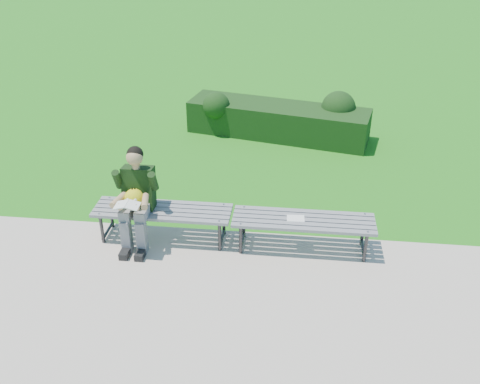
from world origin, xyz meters
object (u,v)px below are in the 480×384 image
object	(u,v)px
bench_left	(163,213)
bench_right	(303,223)
seated_boy	(136,195)
hedge	(281,118)
paper_sheet	(296,218)

from	to	relation	value
bench_left	bench_right	size ratio (longest dim) A/B	1.00
bench_right	seated_boy	distance (m)	2.16
bench_right	seated_boy	bearing A→B (deg)	-178.36
seated_boy	hedge	bearing A→B (deg)	66.21
paper_sheet	hedge	bearing A→B (deg)	95.37
hedge	seated_boy	distance (m)	4.18
bench_left	bench_right	distance (m)	1.84
seated_boy	bench_left	bearing A→B (deg)	17.63
hedge	bench_left	xyz separation A→B (m)	(-1.38, -3.72, 0.06)
hedge	bench_right	size ratio (longest dim) A/B	1.94
hedge	seated_boy	xyz separation A→B (m)	(-1.68, -3.81, 0.36)
bench_left	seated_boy	distance (m)	0.43
hedge	seated_boy	size ratio (longest dim) A/B	2.66
seated_boy	paper_sheet	bearing A→B (deg)	1.72
bench_right	paper_sheet	world-z (taller)	bench_right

